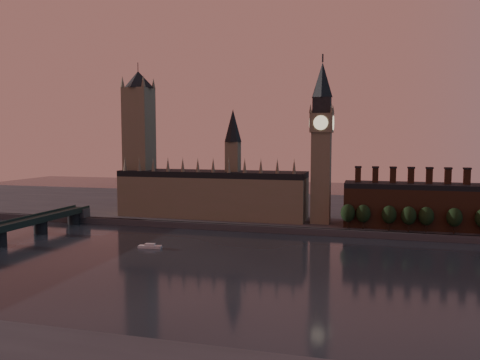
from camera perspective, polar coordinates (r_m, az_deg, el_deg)
name	(u,v)px	position (r m, az deg, el deg)	size (l,w,h in m)	color
ground	(272,275)	(203.12, 3.97, -11.48)	(900.00, 900.00, 0.00)	black
north_bank	(315,210)	(375.34, 9.19, -3.64)	(900.00, 182.00, 4.00)	#48484D
palace_of_westminster	(213,192)	(324.58, -3.31, -1.42)	(130.00, 30.30, 74.00)	#776855
victoria_tower	(139,138)	(344.25, -12.19, 5.08)	(24.00, 24.00, 108.00)	#776855
big_ben	(321,141)	(302.59, 9.91, 4.74)	(15.00, 15.00, 107.00)	#776855
chimney_block	(438,205)	(306.97, 22.94, -2.88)	(110.00, 25.00, 37.00)	brown
embankment_tree_0	(348,213)	(289.55, 13.01, -3.93)	(8.60, 8.60, 14.88)	black
embankment_tree_1	(363,214)	(289.46, 14.79, -3.97)	(8.60, 8.60, 14.88)	black
embankment_tree_2	(389,215)	(289.56, 17.71, -4.04)	(8.60, 8.60, 14.88)	black
embankment_tree_3	(409,216)	(289.36, 19.88, -4.11)	(8.60, 8.60, 14.88)	black
embankment_tree_4	(426,216)	(290.97, 21.76, -4.11)	(8.60, 8.60, 14.88)	black
embankment_tree_5	(454,217)	(292.75, 24.68, -4.16)	(8.60, 8.60, 14.88)	black
river_boat	(150,246)	(255.14, -10.92, -7.95)	(12.65, 4.97, 2.46)	silver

